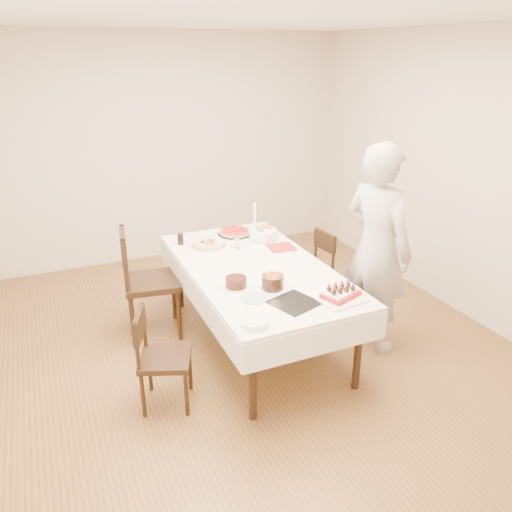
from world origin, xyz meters
name	(u,v)px	position (x,y,z in m)	size (l,w,h in m)	color
floor	(248,349)	(0.00, 0.00, 0.00)	(5.00, 5.00, 0.00)	brown
wall_back	(167,150)	(0.00, 2.50, 1.35)	(4.50, 0.04, 2.70)	beige
wall_front	(511,379)	(0.00, -2.50, 1.35)	(4.50, 0.04, 2.70)	beige
wall_right	(462,176)	(2.25, 0.00, 1.35)	(0.04, 5.00, 2.70)	beige
ceiling	(245,14)	(0.00, 0.00, 2.70)	(5.00, 5.00, 0.00)	white
dining_table	(256,305)	(0.12, 0.08, 0.38)	(1.14, 2.14, 0.75)	silver
chair_right_savory	(311,270)	(0.92, 0.53, 0.39)	(0.40, 0.40, 0.78)	black
chair_left_savory	(152,282)	(-0.68, 0.63, 0.51)	(0.53, 0.53, 1.03)	black
chair_left_dessert	(165,359)	(-0.83, -0.43, 0.39)	(0.40, 0.40, 0.78)	black
person	(376,249)	(1.05, -0.33, 0.91)	(0.66, 0.44, 1.82)	#B4B0AA
pizza_white	(208,244)	(-0.10, 0.70, 0.77)	(0.32, 0.32, 0.04)	beige
pizza_pepperoni	(235,232)	(0.25, 0.92, 0.77)	(0.35, 0.35, 0.04)	red
red_placemat	(281,248)	(0.51, 0.39, 0.75)	(0.25, 0.25, 0.01)	#B21E1E
pasta_bowl	(263,234)	(0.45, 0.68, 0.80)	(0.28, 0.28, 0.09)	white
taper_candle	(255,221)	(0.37, 0.69, 0.94)	(0.08, 0.08, 0.38)	white
shaker_pair	(238,244)	(0.12, 0.53, 0.80)	(0.09, 0.09, 0.10)	white
cola_glass	(181,239)	(-0.33, 0.86, 0.80)	(0.06, 0.06, 0.11)	black
layer_cake	(236,283)	(-0.20, -0.24, 0.79)	(0.22, 0.22, 0.09)	black
cake_board	(294,303)	(0.10, -0.65, 0.75)	(0.31, 0.31, 0.01)	black
birthday_cake	(273,278)	(0.06, -0.36, 0.84)	(0.17, 0.17, 0.16)	#331C0E
strawberry_box	(341,294)	(0.46, -0.72, 0.78)	(0.28, 0.19, 0.07)	#A91321
box_lid	(343,301)	(0.45, -0.77, 0.75)	(0.34, 0.23, 0.03)	beige
plate_stack	(255,323)	(-0.29, -0.83, 0.77)	(0.19, 0.19, 0.04)	white
china_plate	(254,298)	(-0.14, -0.47, 0.75)	(0.21, 0.21, 0.01)	white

